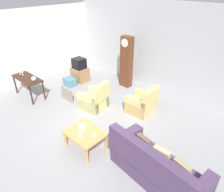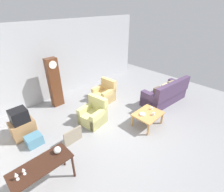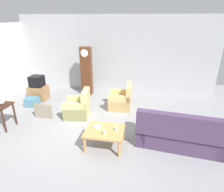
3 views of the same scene
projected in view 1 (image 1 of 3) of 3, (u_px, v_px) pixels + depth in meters
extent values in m
plane|color=gray|center=(90.00, 129.00, 5.97)|extent=(10.40, 10.40, 0.00)
cube|color=#ADAFB5|center=(162.00, 48.00, 7.46)|extent=(8.40, 0.16, 3.20)
cube|color=silver|center=(24.00, 48.00, 8.02)|extent=(0.12, 6.40, 2.88)
cube|color=#4C3856|center=(157.00, 171.00, 4.39)|extent=(2.17, 1.05, 0.44)
cube|color=#4C3856|center=(148.00, 162.00, 3.93)|extent=(2.11, 0.41, 0.60)
cube|color=#4C3856|center=(127.00, 144.00, 4.94)|extent=(0.32, 0.86, 0.68)
cube|color=#9E8966|center=(181.00, 170.00, 3.91)|extent=(0.38, 0.19, 0.36)
cube|color=#C6B284|center=(161.00, 156.00, 4.22)|extent=(0.36, 0.12, 0.36)
cube|color=brown|center=(143.00, 144.00, 4.54)|extent=(0.38, 0.18, 0.36)
cube|color=#CCC67A|center=(94.00, 102.00, 6.90)|extent=(0.87, 0.87, 0.40)
cube|color=#CCC67A|center=(101.00, 92.00, 6.51)|extent=(0.29, 0.78, 0.52)
cube|color=#CCC67A|center=(99.00, 96.00, 7.06)|extent=(0.78, 0.27, 0.60)
cube|color=#CCC67A|center=(88.00, 103.00, 6.63)|extent=(0.78, 0.27, 0.60)
cube|color=#DCB56F|center=(141.00, 106.00, 6.66)|extent=(0.80, 0.80, 0.40)
cube|color=#DCB56F|center=(151.00, 97.00, 6.25)|extent=(0.22, 0.77, 0.52)
cube|color=#DCB56F|center=(146.00, 100.00, 6.81)|extent=(0.77, 0.20, 0.60)
cube|color=#DCB56F|center=(136.00, 108.00, 6.41)|extent=(0.77, 0.20, 0.60)
cube|color=tan|center=(85.00, 133.00, 5.11)|extent=(0.96, 0.76, 0.05)
cylinder|color=tan|center=(65.00, 139.00, 5.27)|extent=(0.07, 0.07, 0.43)
cylinder|color=tan|center=(87.00, 156.00, 4.77)|extent=(0.07, 0.07, 0.43)
cylinder|color=tan|center=(85.00, 127.00, 5.68)|extent=(0.07, 0.07, 0.43)
cylinder|color=tan|center=(106.00, 142.00, 5.18)|extent=(0.07, 0.07, 0.43)
cube|color=#381E14|center=(27.00, 78.00, 7.29)|extent=(1.30, 0.56, 0.04)
cylinder|color=#381E14|center=(15.00, 85.00, 7.69)|extent=(0.06, 0.06, 0.71)
cylinder|color=#381E14|center=(31.00, 95.00, 6.97)|extent=(0.06, 0.06, 0.71)
cylinder|color=#381E14|center=(27.00, 81.00, 7.99)|extent=(0.06, 0.06, 0.71)
cylinder|color=#381E14|center=(44.00, 91.00, 7.27)|extent=(0.06, 0.06, 0.71)
cube|color=#562D19|center=(126.00, 62.00, 7.92)|extent=(0.44, 0.28, 2.00)
cylinder|color=silver|center=(125.00, 43.00, 7.44)|extent=(0.30, 0.02, 0.30)
cube|color=#997047|center=(80.00, 74.00, 8.69)|extent=(0.68, 0.52, 0.57)
cube|color=black|center=(79.00, 63.00, 8.44)|extent=(0.48, 0.44, 0.42)
cube|color=gray|center=(67.00, 94.00, 7.28)|extent=(0.60, 0.05, 0.49)
cube|color=teal|center=(70.00, 82.00, 8.33)|extent=(0.45, 0.37, 0.32)
sphere|color=silver|center=(34.00, 79.00, 7.02)|extent=(0.16, 0.16, 0.16)
cylinder|color=white|center=(95.00, 135.00, 4.93)|extent=(0.08, 0.08, 0.08)
cylinder|color=silver|center=(80.00, 135.00, 4.93)|extent=(0.08, 0.08, 0.10)
cylinder|color=white|center=(82.00, 126.00, 5.26)|extent=(0.19, 0.19, 0.05)
cylinder|color=silver|center=(20.00, 74.00, 7.55)|extent=(0.06, 0.06, 0.02)
cylinder|color=silver|center=(20.00, 73.00, 7.52)|extent=(0.01, 0.01, 0.09)
cone|color=silver|center=(20.00, 70.00, 7.47)|extent=(0.07, 0.07, 0.09)
cylinder|color=silver|center=(23.00, 75.00, 7.48)|extent=(0.06, 0.06, 0.02)
cylinder|color=silver|center=(23.00, 74.00, 7.46)|extent=(0.01, 0.01, 0.08)
cone|color=silver|center=(22.00, 72.00, 7.42)|extent=(0.07, 0.07, 0.08)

